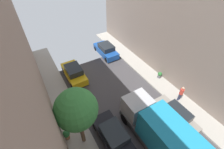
% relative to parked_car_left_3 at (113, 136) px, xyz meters
% --- Properties ---
extents(parked_car_left_3, '(1.78, 4.20, 1.57)m').
position_rel_parked_car_left_3_xyz_m(parked_car_left_3, '(0.00, 0.00, 0.00)').
color(parked_car_left_3, black).
rests_on(parked_car_left_3, ground).
extents(parked_car_left_4, '(1.78, 4.20, 1.57)m').
position_rel_parked_car_left_3_xyz_m(parked_car_left_4, '(0.00, 8.62, 0.00)').
color(parked_car_left_4, gold).
rests_on(parked_car_left_4, ground).
extents(parked_car_right_3, '(1.78, 4.20, 1.57)m').
position_rel_parked_car_left_3_xyz_m(parked_car_right_3, '(5.40, -1.16, 0.00)').
color(parked_car_right_3, gray).
rests_on(parked_car_right_3, ground).
extents(parked_car_right_4, '(1.78, 4.20, 1.57)m').
position_rel_parked_car_left_3_xyz_m(parked_car_right_4, '(5.40, 10.92, 0.00)').
color(parked_car_right_4, '#194799').
rests_on(parked_car_right_4, ground).
extents(delivery_truck, '(2.26, 6.60, 3.38)m').
position_rel_parked_car_left_3_xyz_m(delivery_truck, '(2.70, -1.90, 1.07)').
color(delivery_truck, '#4C4C51').
rests_on(delivery_truck, ground).
extents(pedestrian, '(0.40, 0.36, 1.72)m').
position_rel_parked_car_left_3_xyz_m(pedestrian, '(7.65, 0.18, 0.35)').
color(pedestrian, '#2D334C').
rests_on(pedestrian, sidewalk_right).
extents(street_tree_0, '(2.78, 2.78, 5.42)m').
position_rel_parked_car_left_3_xyz_m(street_tree_0, '(-2.02, 1.14, 3.43)').
color(street_tree_0, brown).
rests_on(street_tree_0, sidewalk_left).
extents(potted_plant_0, '(0.45, 0.45, 0.80)m').
position_rel_parked_car_left_3_xyz_m(potted_plant_0, '(-3.06, 3.79, -0.13)').
color(potted_plant_0, slate).
rests_on(potted_plant_0, sidewalk_left).
extents(potted_plant_1, '(0.46, 0.46, 0.77)m').
position_rel_parked_car_left_3_xyz_m(potted_plant_1, '(8.26, 3.56, -0.16)').
color(potted_plant_1, slate).
rests_on(potted_plant_1, sidewalk_right).
extents(potted_plant_2, '(0.57, 0.57, 0.92)m').
position_rel_parked_car_left_3_xyz_m(potted_plant_2, '(-3.08, 1.95, -0.04)').
color(potted_plant_2, brown).
rests_on(potted_plant_2, sidewalk_left).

